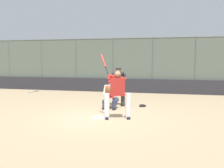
{
  "coord_description": "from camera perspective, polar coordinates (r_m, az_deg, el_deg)",
  "views": [
    {
      "loc": [
        -2.45,
        8.33,
        1.97
      ],
      "look_at": [
        -0.19,
        -1.0,
        1.05
      ],
      "focal_mm": 42.0,
      "sensor_mm": 36.0,
      "label": 1
    }
  ],
  "objects": [
    {
      "name": "catcher_behind_plate",
      "position": [
        10.35,
        -0.35,
        -2.11
      ],
      "size": [
        0.62,
        0.74,
        1.17
      ],
      "rotation": [
        0.0,
        0.0,
        -0.05
      ],
      "color": "#2D334C",
      "rests_on": "ground_plane"
    },
    {
      "name": "bleachers_beyond",
      "position": [
        17.89,
        8.29,
        0.65
      ],
      "size": [
        14.81,
        2.5,
        1.48
      ],
      "color": "slate",
      "rests_on": "ground_plane"
    },
    {
      "name": "padding_wall",
      "position": [
        15.43,
        4.4,
        -0.37
      ],
      "size": [
        20.74,
        0.18,
        0.81
      ],
      "primitive_type": "cube",
      "color": "#28282D",
      "rests_on": "ground_plane"
    },
    {
      "name": "batter_at_plate",
      "position": [
        8.55,
        1.15,
        -1.97
      ],
      "size": [
        1.09,
        0.53,
        2.12
      ],
      "rotation": [
        0.0,
        0.0,
        0.29
      ],
      "color": "silver",
      "rests_on": "ground_plane"
    },
    {
      "name": "home_plate_marker",
      "position": [
        8.9,
        -2.72,
        -7.28
      ],
      "size": [
        0.43,
        0.43,
        0.01
      ],
      "primitive_type": "cube",
      "color": "white",
      "rests_on": "ground_plane"
    },
    {
      "name": "ground_plane",
      "position": [
        8.91,
        -2.72,
        -7.31
      ],
      "size": [
        160.0,
        160.0,
        0.0
      ],
      "primitive_type": "plane",
      "color": "tan"
    },
    {
      "name": "spare_bat_near_backstop",
      "position": [
        16.26,
        -17.15,
        -1.61
      ],
      "size": [
        0.31,
        0.8,
        0.07
      ],
      "rotation": [
        0.0,
        0.0,
        1.25
      ],
      "color": "black",
      "rests_on": "ground_plane"
    },
    {
      "name": "backstop_fence",
      "position": [
        15.45,
        4.5,
        4.42
      ],
      "size": [
        21.24,
        0.08,
        3.21
      ],
      "color": "#515651",
      "rests_on": "ground_plane"
    },
    {
      "name": "fielding_glove_on_dirt",
      "position": [
        10.93,
        6.62,
        -4.67
      ],
      "size": [
        0.29,
        0.22,
        0.11
      ],
      "color": "black",
      "rests_on": "ground_plane"
    },
    {
      "name": "umpire_home",
      "position": [
        10.97,
        1.4,
        -0.33
      ],
      "size": [
        0.65,
        0.43,
        1.61
      ],
      "rotation": [
        0.0,
        0.0,
        -0.08
      ],
      "color": "#333333",
      "rests_on": "ground_plane"
    }
  ]
}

